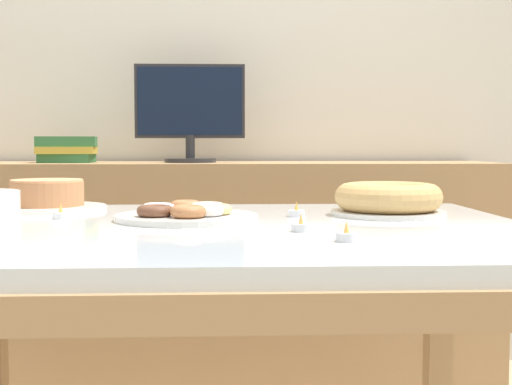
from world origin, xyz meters
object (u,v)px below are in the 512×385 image
object	(u,v)px
tealight_centre	(296,212)
tealight_right_edge	(61,215)
book_stack	(67,149)
tealight_left_edge	(301,227)
cake_chocolate_round	(47,197)
cake_golden_bundt	(388,200)
pastry_platter	(186,214)
tealight_near_front	(346,236)
computer_monitor	(190,113)

from	to	relation	value
tealight_centre	tealight_right_edge	size ratio (longest dim) A/B	1.00
book_stack	tealight_left_edge	size ratio (longest dim) A/B	5.86
tealight_left_edge	tealight_right_edge	bearing A→B (deg)	153.80
cake_chocolate_round	tealight_right_edge	bearing A→B (deg)	-69.23
cake_golden_bundt	tealight_right_edge	xyz separation A→B (m)	(-0.79, -0.05, -0.03)
pastry_platter	tealight_right_edge	bearing A→B (deg)	172.07
cake_golden_bundt	tealight_left_edge	size ratio (longest dim) A/B	7.00
book_stack	cake_golden_bundt	world-z (taller)	book_stack
book_stack	cake_chocolate_round	xyz separation A→B (m)	(0.13, -0.86, -0.12)
pastry_platter	tealight_near_front	xyz separation A→B (m)	(0.31, -0.37, -0.01)
book_stack	pastry_platter	size ratio (longest dim) A/B	0.71
cake_golden_bundt	pastry_platter	world-z (taller)	cake_golden_bundt
tealight_right_edge	tealight_centre	bearing A→B (deg)	3.21
tealight_left_edge	cake_golden_bundt	bearing A→B (deg)	51.54
tealight_centre	cake_chocolate_round	bearing A→B (deg)	162.81
tealight_centre	tealight_right_edge	xyz separation A→B (m)	(-0.56, -0.03, 0.00)
book_stack	tealight_near_front	world-z (taller)	book_stack
tealight_near_front	book_stack	bearing A→B (deg)	118.74
cake_golden_bundt	cake_chocolate_round	bearing A→B (deg)	168.30
tealight_left_edge	tealight_right_edge	distance (m)	0.60
cake_golden_bundt	tealight_left_edge	bearing A→B (deg)	-128.46
cake_golden_bundt	tealight_centre	size ratio (longest dim) A/B	7.00
tealight_right_edge	cake_golden_bundt	bearing A→B (deg)	3.63
cake_golden_bundt	tealight_near_front	size ratio (longest dim) A/B	7.00
computer_monitor	tealight_right_edge	size ratio (longest dim) A/B	10.60
computer_monitor	tealight_centre	world-z (taller)	computer_monitor
book_stack	tealight_near_front	distance (m)	1.72
cake_chocolate_round	tealight_near_front	distance (m)	0.95
tealight_right_edge	pastry_platter	bearing A→B (deg)	-7.93
cake_chocolate_round	cake_golden_bundt	bearing A→B (deg)	-11.70
computer_monitor	tealight_near_front	world-z (taller)	computer_monitor
computer_monitor	tealight_near_front	bearing A→B (deg)	-76.82
tealight_centre	tealight_left_edge	bearing A→B (deg)	-94.04
book_stack	tealight_right_edge	bearing A→B (deg)	-78.55
tealight_centre	tealight_right_edge	world-z (taller)	same
tealight_left_edge	tealight_centre	world-z (taller)	same
book_stack	tealight_centre	xyz separation A→B (m)	(0.78, -1.06, -0.14)
cake_chocolate_round	pastry_platter	world-z (taller)	cake_chocolate_round
book_stack	pastry_platter	bearing A→B (deg)	-65.49
cake_golden_bundt	computer_monitor	bearing A→B (deg)	117.23
tealight_centre	tealight_near_front	world-z (taller)	same
tealight_centre	pastry_platter	bearing A→B (deg)	-164.62
computer_monitor	tealight_near_front	distance (m)	1.57
cake_chocolate_round	cake_golden_bundt	world-z (taller)	cake_chocolate_round
pastry_platter	tealight_centre	bearing A→B (deg)	15.38
cake_chocolate_round	tealight_right_edge	distance (m)	0.25
tealight_left_edge	tealight_centre	size ratio (longest dim) A/B	1.00
book_stack	tealight_left_edge	world-z (taller)	book_stack
cake_chocolate_round	pastry_platter	bearing A→B (deg)	-35.42
pastry_platter	book_stack	bearing A→B (deg)	114.51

